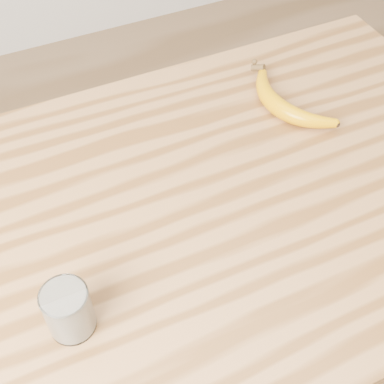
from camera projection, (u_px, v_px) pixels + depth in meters
name	position (u px, v px, depth m)	size (l,w,h in m)	color
table	(216.00, 238.00, 1.08)	(1.20, 0.80, 0.90)	olive
smoothie_glass	(68.00, 310.00, 0.78)	(0.07, 0.07, 0.09)	white
banana	(279.00, 108.00, 1.11)	(0.12, 0.31, 0.04)	#CF8A00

